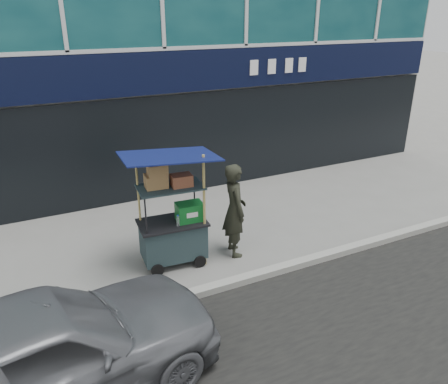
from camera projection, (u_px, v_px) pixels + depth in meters
ground at (249, 273)px, 7.47m from camera, size 80.00×80.00×0.00m
curb at (255, 276)px, 7.28m from camera, size 80.00×0.18×0.12m
vendor_cart at (173, 226)px, 7.53m from camera, size 1.61×1.20×2.07m
vendor_man at (235, 210)px, 7.78m from camera, size 0.51×0.69×1.73m
parked_car at (36, 357)px, 4.69m from camera, size 4.39×2.39×1.42m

